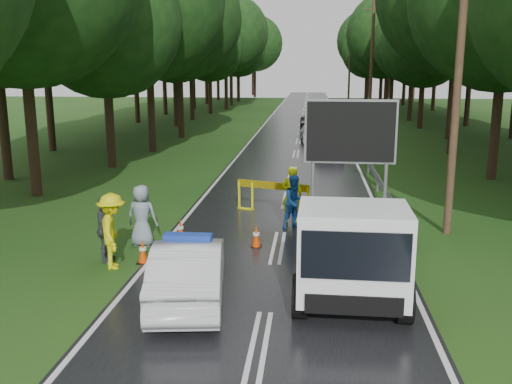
# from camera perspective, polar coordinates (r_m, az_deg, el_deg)

# --- Properties ---
(ground) EXTENTS (160.00, 160.00, 0.00)m
(ground) POSITION_cam_1_polar(r_m,az_deg,el_deg) (16.57, 2.20, -5.60)
(ground) COLOR #184413
(ground) RESTS_ON ground
(road) EXTENTS (7.00, 140.00, 0.02)m
(road) POSITION_cam_1_polar(r_m,az_deg,el_deg) (46.03, 4.46, 6.04)
(road) COLOR black
(road) RESTS_ON ground
(guardrail) EXTENTS (0.12, 60.06, 0.70)m
(guardrail) POSITION_cam_1_polar(r_m,az_deg,el_deg) (45.72, 9.13, 6.56)
(guardrail) COLOR gray
(guardrail) RESTS_ON ground
(utility_pole_near) EXTENTS (1.40, 0.24, 10.00)m
(utility_pole_near) POSITION_cam_1_polar(r_m,az_deg,el_deg) (18.24, 19.62, 11.54)
(utility_pole_near) COLOR #422D1F
(utility_pole_near) RESTS_ON ground
(utility_pole_mid) EXTENTS (1.40, 0.24, 10.00)m
(utility_pole_mid) POSITION_cam_1_polar(r_m,az_deg,el_deg) (43.94, 11.46, 12.14)
(utility_pole_mid) COLOR #422D1F
(utility_pole_mid) RESTS_ON ground
(utility_pole_far) EXTENTS (1.40, 0.24, 10.00)m
(utility_pole_far) POSITION_cam_1_polar(r_m,az_deg,el_deg) (69.86, 9.33, 12.26)
(utility_pole_far) COLOR #422D1F
(utility_pole_far) RESTS_ON ground
(police_sedan) EXTENTS (2.07, 4.43, 1.55)m
(police_sedan) POSITION_cam_1_polar(r_m,az_deg,el_deg) (12.83, -6.74, -7.83)
(police_sedan) COLOR silver
(police_sedan) RESTS_ON ground
(work_truck) EXTENTS (2.52, 5.45, 4.30)m
(work_truck) POSITION_cam_1_polar(r_m,az_deg,el_deg) (13.27, 9.35, -5.12)
(work_truck) COLOR gray
(work_truck) RESTS_ON ground
(barrier) EXTENTS (2.61, 0.90, 1.13)m
(barrier) POSITION_cam_1_polar(r_m,az_deg,el_deg) (20.24, 1.68, 0.25)
(barrier) COLOR #E7E80C
(barrier) RESTS_ON ground
(officer) EXTENTS (0.72, 0.49, 1.91)m
(officer) POSITION_cam_1_polar(r_m,az_deg,el_deg) (18.98, 3.60, -0.28)
(officer) COLOR #D3E80C
(officer) RESTS_ON ground
(civilian) EXTENTS (1.07, 1.01, 1.75)m
(civilian) POSITION_cam_1_polar(r_m,az_deg,el_deg) (18.33, 3.93, -1.01)
(civilian) COLOR #1B56B3
(civilian) RESTS_ON ground
(bystander_left) EXTENTS (1.11, 1.45, 1.98)m
(bystander_left) POSITION_cam_1_polar(r_m,az_deg,el_deg) (15.14, -14.16, -3.81)
(bystander_left) COLOR #D7D20B
(bystander_left) RESTS_ON ground
(bystander_mid) EXTENTS (0.63, 1.12, 1.81)m
(bystander_mid) POSITION_cam_1_polar(r_m,az_deg,el_deg) (15.70, -14.89, -3.60)
(bystander_mid) COLOR #3B3D42
(bystander_mid) RESTS_ON ground
(bystander_right) EXTENTS (0.94, 0.66, 1.81)m
(bystander_right) POSITION_cam_1_polar(r_m,az_deg,el_deg) (16.83, -11.34, -2.34)
(bystander_right) COLOR gray
(bystander_right) RESTS_ON ground
(queue_car_first) EXTENTS (1.80, 4.25, 1.43)m
(queue_car_first) POSITION_cam_1_polar(r_m,az_deg,el_deg) (33.57, 7.39, 4.81)
(queue_car_first) COLOR #3B3C42
(queue_car_first) RESTS_ON ground
(queue_car_second) EXTENTS (2.17, 4.52, 1.27)m
(queue_car_second) POSITION_cam_1_polar(r_m,az_deg,el_deg) (39.67, 5.81, 5.90)
(queue_car_second) COLOR #B0B3B9
(queue_car_second) RESTS_ON ground
(queue_car_third) EXTENTS (2.50, 5.09, 1.39)m
(queue_car_third) POSITION_cam_1_polar(r_m,az_deg,el_deg) (46.10, 5.92, 6.88)
(queue_car_third) COLOR black
(queue_car_third) RESTS_ON ground
(queue_car_fourth) EXTENTS (1.91, 4.92, 1.60)m
(queue_car_fourth) POSITION_cam_1_polar(r_m,az_deg,el_deg) (52.07, 5.89, 7.63)
(queue_car_fourth) COLOR #46494E
(queue_car_fourth) RESTS_ON ground
(cone_near_left) EXTENTS (0.32, 0.32, 0.67)m
(cone_near_left) POSITION_cam_1_polar(r_m,az_deg,el_deg) (15.52, -11.25, -5.85)
(cone_near_left) COLOR black
(cone_near_left) RESTS_ON ground
(cone_center) EXTENTS (0.31, 0.31, 0.67)m
(cone_center) POSITION_cam_1_polar(r_m,az_deg,el_deg) (16.52, 0.02, -4.47)
(cone_center) COLOR black
(cone_center) RESTS_ON ground
(cone_far) EXTENTS (0.34, 0.34, 0.72)m
(cone_far) POSITION_cam_1_polar(r_m,az_deg,el_deg) (18.86, 6.92, -2.33)
(cone_far) COLOR black
(cone_far) RESTS_ON ground
(cone_left_mid) EXTENTS (0.30, 0.30, 0.64)m
(cone_left_mid) POSITION_cam_1_polar(r_m,az_deg,el_deg) (17.37, -7.56, -3.77)
(cone_left_mid) COLOR black
(cone_left_mid) RESTS_ON ground
(cone_right) EXTENTS (0.32, 0.32, 0.68)m
(cone_right) POSITION_cam_1_polar(r_m,az_deg,el_deg) (19.55, 11.66, -2.03)
(cone_right) COLOR black
(cone_right) RESTS_ON ground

